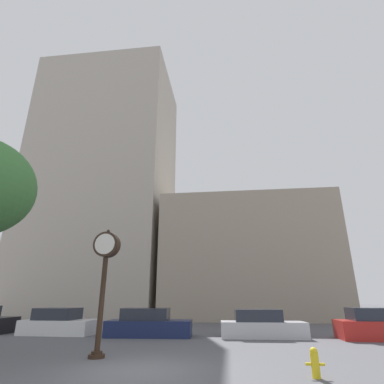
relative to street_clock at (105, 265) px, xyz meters
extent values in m
plane|color=#515156|center=(2.00, -1.74, -3.15)|extent=(200.00, 200.00, 0.00)
cube|color=#ADA393|center=(-10.23, 22.26, 12.19)|extent=(15.50, 12.00, 30.68)
cube|color=gray|center=(6.67, 22.26, 2.71)|extent=(16.98, 12.00, 11.72)
cylinder|color=black|center=(0.00, 0.00, -3.09)|extent=(0.57, 0.57, 0.12)
cylinder|color=black|center=(0.00, 0.00, -2.98)|extent=(0.38, 0.38, 0.10)
cylinder|color=black|center=(0.00, 0.00, -1.33)|extent=(0.19, 0.19, 3.21)
cylinder|color=black|center=(0.00, 0.00, 0.76)|extent=(0.96, 0.43, 0.96)
cylinder|color=white|center=(0.00, -0.23, 0.76)|extent=(0.79, 0.02, 0.79)
cylinder|color=white|center=(0.00, 0.23, 0.76)|extent=(0.79, 0.02, 0.79)
sphere|color=black|center=(0.00, 0.00, 1.29)|extent=(0.12, 0.12, 0.12)
cube|color=silver|center=(-5.09, 6.51, -2.76)|extent=(4.11, 2.05, 0.78)
cube|color=#232833|center=(-5.29, 6.52, -2.05)|extent=(2.28, 1.77, 0.64)
cube|color=#19234C|center=(0.27, 6.14, -2.74)|extent=(4.64, 1.99, 0.82)
cube|color=#232833|center=(0.05, 6.13, -2.02)|extent=(2.58, 1.67, 0.62)
cube|color=#BCBCC1|center=(6.33, 6.46, -2.76)|extent=(4.45, 1.97, 0.79)
cube|color=#232833|center=(6.11, 6.45, -2.06)|extent=(2.48, 1.67, 0.60)
cube|color=red|center=(11.98, 6.20, -2.71)|extent=(3.88, 1.96, 0.89)
cube|color=#232833|center=(11.79, 6.21, -1.96)|extent=(2.15, 1.68, 0.60)
cylinder|color=yellow|center=(6.81, -1.98, -2.86)|extent=(0.21, 0.21, 0.59)
sphere|color=yellow|center=(6.81, -1.98, -2.53)|extent=(0.20, 0.20, 0.20)
cylinder|color=yellow|center=(6.63, -1.98, -2.83)|extent=(0.14, 0.07, 0.07)
cylinder|color=yellow|center=(6.98, -1.98, -2.83)|extent=(0.14, 0.07, 0.07)
camera|label=1|loc=(4.65, -11.16, -1.20)|focal=28.00mm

